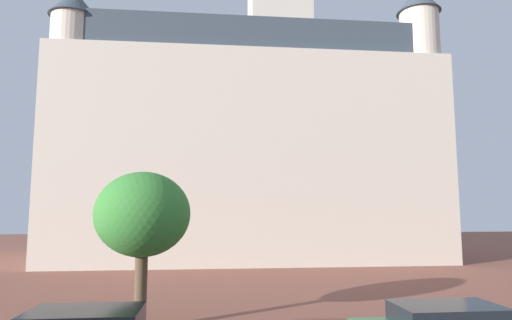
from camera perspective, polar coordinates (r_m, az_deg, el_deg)
The scene contains 2 objects.
landmark_building at distance 34.47m, azimuth -0.66°, elevation 2.36°, with size 27.97×13.21×30.70m.
tree_curb_far at distance 14.15m, azimuth -14.81°, elevation -7.10°, with size 2.99×2.99×4.89m.
Camera 1 is at (-1.12, 0.28, 3.68)m, focal length 30.09 mm.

